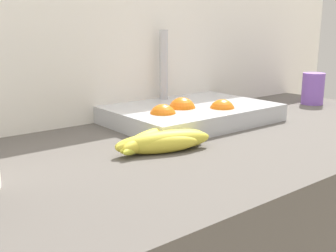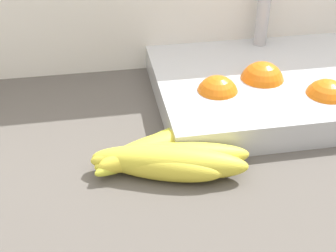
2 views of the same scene
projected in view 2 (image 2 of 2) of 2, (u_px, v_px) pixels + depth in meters
name	position (u px, v px, depth m)	size (l,w,h in m)	color
wall_back	(190.00, 152.00, 1.01)	(1.89, 0.06, 1.30)	silver
banana_bunch	(164.00, 156.00, 0.58)	(0.22, 0.16, 0.04)	gold
orange_back_right	(261.00, 83.00, 0.71)	(0.07, 0.07, 0.07)	orange
orange_right	(325.00, 101.00, 0.67)	(0.07, 0.07, 0.07)	orange
orange_center	(217.00, 97.00, 0.68)	(0.07, 0.07, 0.07)	orange
sink_basin	(280.00, 81.00, 0.74)	(0.43, 0.32, 0.24)	#B7BABF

